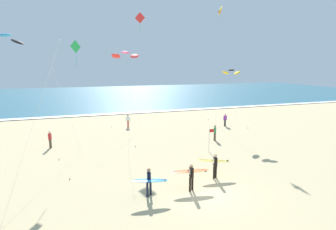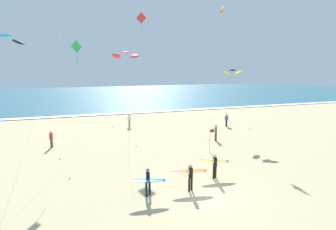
# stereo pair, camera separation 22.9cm
# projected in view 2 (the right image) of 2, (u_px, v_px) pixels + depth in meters

# --- Properties ---
(ground_plane) EXTENTS (160.00, 160.00, 0.00)m
(ground_plane) POSITION_uv_depth(u_px,v_px,m) (206.00, 193.00, 15.93)
(ground_plane) COLOR tan
(ocean_water) EXTENTS (160.00, 60.00, 0.08)m
(ocean_water) POSITION_uv_depth(u_px,v_px,m) (109.00, 95.00, 70.63)
(ocean_water) COLOR #2D6075
(ocean_water) RESTS_ON ground
(shoreline_foam) EXTENTS (160.00, 1.50, 0.01)m
(shoreline_foam) POSITION_uv_depth(u_px,v_px,m) (127.00, 113.00, 42.83)
(shoreline_foam) COLOR white
(shoreline_foam) RESTS_ON ocean_water
(surfer_lead) EXTENTS (2.48, 1.07, 1.71)m
(surfer_lead) POSITION_uv_depth(u_px,v_px,m) (190.00, 173.00, 16.22)
(surfer_lead) COLOR black
(surfer_lead) RESTS_ON ground
(surfer_trailing) EXTENTS (2.37, 1.13, 1.71)m
(surfer_trailing) POSITION_uv_depth(u_px,v_px,m) (214.00, 163.00, 18.00)
(surfer_trailing) COLOR black
(surfer_trailing) RESTS_ON ground
(surfer_third) EXTENTS (2.16, 1.02, 1.71)m
(surfer_third) POSITION_uv_depth(u_px,v_px,m) (148.00, 180.00, 15.25)
(surfer_third) COLOR black
(surfer_third) RESTS_ON ground
(kite_diamond_scarlet_near) EXTENTS (3.82, 2.87, 13.38)m
(kite_diamond_scarlet_near) POSITION_uv_depth(u_px,v_px,m) (140.00, 23.00, 29.67)
(kite_diamond_scarlet_near) COLOR red
(kite_diamond_scarlet_near) RESTS_ON ground
(kite_diamond_emerald_mid) EXTENTS (2.24, 1.80, 9.59)m
(kite_diamond_emerald_mid) POSITION_uv_depth(u_px,v_px,m) (76.00, 52.00, 21.92)
(kite_diamond_emerald_mid) COLOR green
(kite_diamond_emerald_mid) RESTS_ON ground
(kite_arc_cobalt_far) EXTENTS (4.80, 4.29, 9.61)m
(kite_arc_cobalt_far) POSITION_uv_depth(u_px,v_px,m) (6.00, 39.00, 17.93)
(kite_arc_cobalt_far) COLOR black
(kite_arc_cobalt_far) RESTS_ON ground
(kite_arc_charcoal_high) EXTENTS (4.36, 2.52, 7.17)m
(kite_arc_charcoal_high) POSITION_uv_depth(u_px,v_px,m) (232.00, 72.00, 28.85)
(kite_arc_charcoal_high) COLOR yellow
(kite_arc_charcoal_high) RESTS_ON ground
(kite_delta_golden_low) EXTENTS (1.38, 4.66, 14.44)m
(kite_delta_golden_low) POSITION_uv_depth(u_px,v_px,m) (221.00, 11.00, 31.15)
(kite_delta_golden_low) COLOR yellow
(kite_delta_golden_low) RESTS_ON ground
(kite_arc_rose_distant) EXTENTS (2.45, 4.11, 8.61)m
(kite_arc_rose_distant) POSITION_uv_depth(u_px,v_px,m) (126.00, 55.00, 20.14)
(kite_arc_rose_distant) COLOR red
(kite_arc_rose_distant) RESTS_ON ground
(bystander_green_top) EXTENTS (0.35, 0.40, 1.59)m
(bystander_green_top) POSITION_uv_depth(u_px,v_px,m) (216.00, 133.00, 27.08)
(bystander_green_top) COLOR #4C3D2D
(bystander_green_top) RESTS_ON ground
(bystander_purple_top) EXTENTS (0.50, 0.22, 1.59)m
(bystander_purple_top) POSITION_uv_depth(u_px,v_px,m) (227.00, 120.00, 33.52)
(bystander_purple_top) COLOR black
(bystander_purple_top) RESTS_ON ground
(bystander_white_top) EXTENTS (0.48, 0.28, 1.59)m
(bystander_white_top) POSITION_uv_depth(u_px,v_px,m) (129.00, 121.00, 33.18)
(bystander_white_top) COLOR #D8593F
(bystander_white_top) RESTS_ON ground
(bystander_red_top) EXTENTS (0.29, 0.47, 1.59)m
(bystander_red_top) POSITION_uv_depth(u_px,v_px,m) (51.00, 139.00, 24.77)
(bystander_red_top) COLOR #4C3D2D
(bystander_red_top) RESTS_ON ground
(lifeguard_flag) EXTENTS (0.44, 0.05, 2.10)m
(lifeguard_flag) POSITION_uv_depth(u_px,v_px,m) (210.00, 138.00, 23.41)
(lifeguard_flag) COLOR silver
(lifeguard_flag) RESTS_ON ground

